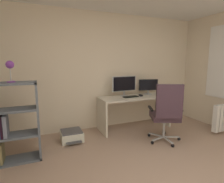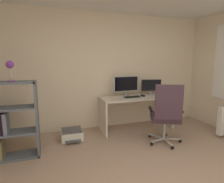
% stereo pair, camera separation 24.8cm
% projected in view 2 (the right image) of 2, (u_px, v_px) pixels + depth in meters
% --- Properties ---
extents(wall_back, '(4.78, 0.10, 2.53)m').
position_uv_depth(wall_back, '(104.00, 72.00, 4.09)').
color(wall_back, beige).
rests_on(wall_back, ground).
extents(desk, '(1.59, 0.61, 0.73)m').
position_uv_depth(desk, '(136.00, 105.00, 4.01)').
color(desk, beige).
rests_on(desk, ground).
extents(monitor_main, '(0.59, 0.18, 0.45)m').
position_uv_depth(monitor_main, '(126.00, 84.00, 3.98)').
color(monitor_main, '#B2B5B7').
rests_on(monitor_main, desk).
extents(monitor_secondary, '(0.46, 0.18, 0.35)m').
position_uv_depth(monitor_secondary, '(151.00, 86.00, 4.19)').
color(monitor_secondary, '#B2B5B7').
rests_on(monitor_secondary, desk).
extents(keyboard, '(0.35, 0.16, 0.02)m').
position_uv_depth(keyboard, '(132.00, 97.00, 3.90)').
color(keyboard, black).
rests_on(keyboard, desk).
extents(computer_mouse, '(0.07, 0.10, 0.03)m').
position_uv_depth(computer_mouse, '(143.00, 96.00, 4.01)').
color(computer_mouse, black).
rests_on(computer_mouse, desk).
extents(office_chair, '(0.65, 0.68, 1.11)m').
position_uv_depth(office_chair, '(166.00, 113.00, 3.20)').
color(office_chair, '#B7BABC').
rests_on(office_chair, ground).
extents(desk_lamp, '(0.11, 0.11, 0.30)m').
position_uv_depth(desk_lamp, '(10.00, 67.00, 2.64)').
color(desk_lamp, purple).
rests_on(desk_lamp, bookshelf).
extents(printer, '(0.40, 0.47, 0.20)m').
position_uv_depth(printer, '(72.00, 134.00, 3.51)').
color(printer, white).
rests_on(printer, ground).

